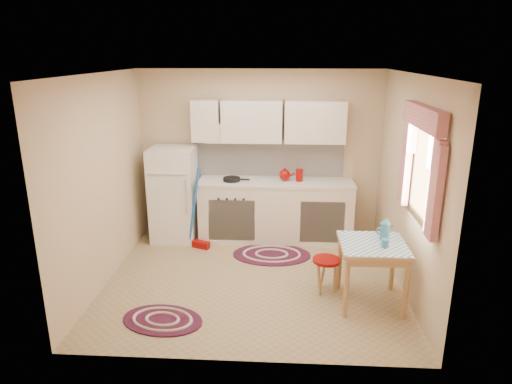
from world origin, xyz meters
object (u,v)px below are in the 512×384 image
(base_cabinets, at_px, (275,212))
(table, at_px, (371,274))
(fridge, at_px, (174,194))
(stool, at_px, (326,275))

(base_cabinets, xyz_separation_m, table, (1.10, -1.78, -0.08))
(fridge, distance_m, table, 3.16)
(table, bearing_deg, stool, 154.82)
(fridge, distance_m, base_cabinets, 1.54)
(fridge, relative_size, table, 1.94)
(fridge, relative_size, stool, 3.33)
(fridge, height_order, stool, fridge)
(table, bearing_deg, fridge, 146.46)
(stool, bearing_deg, base_cabinets, 111.78)
(base_cabinets, bearing_deg, fridge, -178.11)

